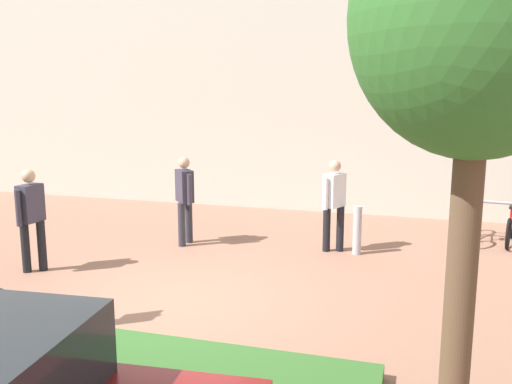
% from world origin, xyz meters
% --- Properties ---
extents(ground_plane, '(60.00, 60.00, 0.00)m').
position_xyz_m(ground_plane, '(0.00, 0.00, 0.00)').
color(ground_plane, '#936651').
extents(building_facade, '(28.00, 1.20, 10.00)m').
position_xyz_m(building_facade, '(0.00, 7.10, 5.00)').
color(building_facade, beige).
rests_on(building_facade, ground).
extents(planter_strip, '(7.00, 1.10, 0.16)m').
position_xyz_m(planter_strip, '(-0.50, -1.84, 0.08)').
color(planter_strip, '#336028').
rests_on(planter_strip, ground).
extents(tree_sidewalk, '(2.22, 2.22, 4.84)m').
position_xyz_m(tree_sidewalk, '(3.66, -1.67, 3.58)').
color(tree_sidewalk, brown).
rests_on(tree_sidewalk, ground).
extents(bike_rack_cluster, '(2.09, 1.61, 0.83)m').
position_xyz_m(bike_rack_cluster, '(5.01, 4.72, 0.35)').
color(bike_rack_cluster, '#99999E').
rests_on(bike_rack_cluster, ground).
extents(bollard_steel, '(0.16, 0.16, 0.90)m').
position_xyz_m(bollard_steel, '(2.21, 3.16, 0.45)').
color(bollard_steel, '#ADADB2').
rests_on(bollard_steel, ground).
extents(person_suited_navy, '(0.34, 0.61, 1.72)m').
position_xyz_m(person_suited_navy, '(-2.84, 0.66, 0.98)').
color(person_suited_navy, black).
rests_on(person_suited_navy, ground).
extents(person_casual_tan, '(0.40, 0.55, 1.72)m').
position_xyz_m(person_casual_tan, '(1.76, 3.23, 0.98)').
color(person_casual_tan, black).
rests_on(person_casual_tan, ground).
extents(person_suited_dark, '(0.45, 0.46, 1.72)m').
position_xyz_m(person_suited_dark, '(-1.08, 2.87, 0.98)').
color(person_suited_dark, '#2D2D38').
rests_on(person_suited_dark, ground).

